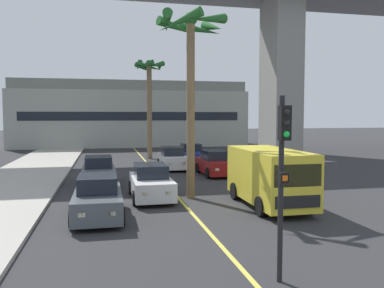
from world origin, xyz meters
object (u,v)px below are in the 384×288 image
car_queue_fourth (173,159)px  car_queue_fifth (191,154)px  car_queue_sixth (215,164)px  car_queue_third (99,172)px  car_queue_front (98,198)px  traffic_light_median_near (283,163)px  palm_tree_near_median (191,50)px  car_queue_second (151,183)px  delivery_van (269,176)px  palm_tree_mid_median (149,85)px

car_queue_fourth → car_queue_fifth: (2.01, 3.19, 0.00)m
car_queue_sixth → car_queue_third: bearing=-162.3°
car_queue_front → traffic_light_median_near: size_ratio=0.98×
car_queue_sixth → palm_tree_near_median: bearing=-114.4°
car_queue_fifth → car_queue_sixth: same height
car_queue_second → car_queue_sixth: (4.82, 6.42, 0.00)m
car_queue_fifth → delivery_van: (-0.02, -15.54, 0.57)m
palm_tree_near_median → car_queue_fourth: bearing=85.3°
car_queue_second → car_queue_fifth: 13.76m
car_queue_fourth → palm_tree_mid_median: (-0.84, 7.18, 5.71)m
car_queue_front → car_queue_third: (-0.08, 7.13, 0.00)m
car_queue_third → delivery_van: (6.99, -6.70, 0.57)m
car_queue_sixth → car_queue_second: bearing=-126.9°
delivery_van → traffic_light_median_near: 7.88m
delivery_van → car_queue_fourth: bearing=99.1°
traffic_light_median_near → car_queue_sixth: bearing=79.5°
car_queue_front → car_queue_sixth: same height
car_queue_second → palm_tree_near_median: bearing=-7.3°
car_queue_third → palm_tree_mid_median: size_ratio=0.48×
palm_tree_near_median → palm_tree_mid_median: (-0.01, 17.18, -0.27)m
car_queue_third → delivery_van: bearing=-43.8°
car_queue_second → car_queue_fourth: same height
palm_tree_mid_median → car_queue_second: bearing=-96.0°
car_queue_sixth → car_queue_fourth: bearing=123.2°
palm_tree_near_median → car_queue_sixth: bearing=65.6°
car_queue_third → car_queue_second: bearing=-60.0°
car_queue_front → car_queue_sixth: bearing=53.0°
car_queue_fourth → car_queue_sixth: bearing=-56.8°
car_queue_front → palm_tree_near_median: size_ratio=0.49×
car_queue_fourth → traffic_light_median_near: size_ratio=0.99×
delivery_van → palm_tree_mid_median: (-2.83, 19.53, 5.15)m
car_queue_fourth → traffic_light_median_near: 19.69m
palm_tree_near_median → car_queue_front: bearing=-145.8°
car_queue_third → car_queue_fifth: same height
car_queue_fourth → car_queue_sixth: size_ratio=1.01×
delivery_van → palm_tree_near_median: size_ratio=0.63×
delivery_van → car_queue_sixth: bearing=88.7°
car_queue_sixth → traffic_light_median_near: 16.63m
car_queue_fourth → delivery_van: delivery_van is taller
palm_tree_near_median → delivery_van: bearing=-39.9°
car_queue_fourth → car_queue_second: bearing=-105.1°
car_queue_front → palm_tree_mid_median: 21.16m
car_queue_sixth → palm_tree_mid_median: 12.36m
car_queue_second → car_queue_third: size_ratio=0.99×
car_queue_third → delivery_van: size_ratio=0.79×
car_queue_second → palm_tree_near_median: palm_tree_near_median is taller
car_queue_second → palm_tree_mid_median: 17.97m
car_queue_third → car_queue_fourth: same height
car_queue_sixth → palm_tree_mid_median: bearing=106.1°
car_queue_sixth → palm_tree_near_median: size_ratio=0.49×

